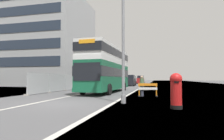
# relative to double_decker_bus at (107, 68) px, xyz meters

# --- Properties ---
(ground) EXTENTS (140.00, 280.00, 0.10)m
(ground) POSITION_rel_double_decker_bus_xyz_m (0.43, -9.12, -2.56)
(ground) COLOR #4C4C4F
(double_decker_bus) EXTENTS (3.08, 10.73, 4.72)m
(double_decker_bus) POSITION_rel_double_decker_bus_xyz_m (0.00, 0.00, 0.00)
(double_decker_bus) COLOR #145638
(double_decker_bus) RESTS_ON ground
(lamppost_foreground) EXTENTS (0.29, 0.70, 8.09)m
(lamppost_foreground) POSITION_rel_double_decker_bus_xyz_m (3.26, -8.33, 1.30)
(lamppost_foreground) COLOR gray
(lamppost_foreground) RESTS_ON ground
(red_pillar_postbox) EXTENTS (0.59, 0.59, 1.72)m
(red_pillar_postbox) POSITION_rel_double_decker_bus_xyz_m (6.09, -9.73, -1.57)
(red_pillar_postbox) COLOR black
(red_pillar_postbox) RESTS_ON ground
(roadworks_barrier) EXTENTS (1.59, 0.78, 1.06)m
(roadworks_barrier) POSITION_rel_double_decker_bus_xyz_m (4.45, -3.74, -1.86)
(roadworks_barrier) COLOR orange
(roadworks_barrier) RESTS_ON ground
(construction_site_fence) EXTENTS (0.44, 27.40, 1.99)m
(construction_site_fence) POSITION_rel_double_decker_bus_xyz_m (-5.52, 8.18, -1.56)
(construction_site_fence) COLOR #A8AAAD
(construction_site_fence) RESTS_ON ground
(car_oncoming_near) EXTENTS (1.92, 4.50, 2.15)m
(car_oncoming_near) POSITION_rel_double_decker_bus_xyz_m (0.02, 18.04, -1.49)
(car_oncoming_near) COLOR black
(car_oncoming_near) RESTS_ON ground
(car_receding_mid) EXTENTS (2.09, 3.91, 2.16)m
(car_receding_mid) POSITION_rel_double_decker_bus_xyz_m (-3.61, 25.46, -1.51)
(car_receding_mid) COLOR silver
(car_receding_mid) RESTS_ON ground
(car_receding_far) EXTENTS (2.02, 3.85, 2.26)m
(car_receding_far) POSITION_rel_double_decker_bus_xyz_m (0.57, 34.51, -1.45)
(car_receding_far) COLOR maroon
(car_receding_far) RESTS_ON ground
(car_far_side) EXTENTS (1.96, 4.48, 2.29)m
(car_far_side) POSITION_rel_double_decker_bus_xyz_m (-2.72, 44.47, -1.44)
(car_far_side) COLOR gray
(car_far_side) RESTS_ON ground
(bare_tree_far_verge_near) EXTENTS (2.51, 3.20, 4.31)m
(bare_tree_far_verge_near) POSITION_rel_double_decker_bus_xyz_m (-14.15, 30.67, -0.43)
(bare_tree_far_verge_near) COLOR #4C3D2D
(bare_tree_far_verge_near) RESTS_ON ground
(pedestrian_at_kerb) EXTENTS (0.34, 0.34, 1.68)m
(pedestrian_at_kerb) POSITION_rel_double_decker_bus_xyz_m (3.97, -3.69, -1.67)
(pedestrian_at_kerb) COLOR #2D3342
(pedestrian_at_kerb) RESTS_ON ground
(backdrop_office_block) EXTENTS (27.97, 15.68, 18.14)m
(backdrop_office_block) POSITION_rel_double_decker_bus_xyz_m (-23.54, 16.89, 6.56)
(backdrop_office_block) COLOR #9EA0A3
(backdrop_office_block) RESTS_ON ground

